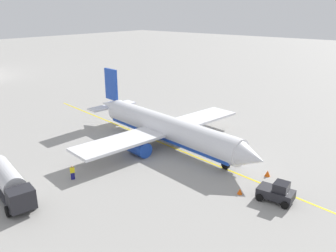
{
  "coord_description": "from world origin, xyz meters",
  "views": [
    {
      "loc": [
        30.21,
        -35.78,
        18.92
      ],
      "look_at": [
        0.0,
        0.0,
        3.0
      ],
      "focal_mm": 37.12,
      "sensor_mm": 36.0,
      "label": 1
    }
  ],
  "objects_px": {
    "fuel_tanker": "(9,182)",
    "pushback_tug": "(277,192)",
    "refueling_worker": "(72,173)",
    "safety_cone_wingtip": "(268,173)",
    "airplane": "(165,128)",
    "safety_cone_nose": "(240,191)"
  },
  "relations": [
    {
      "from": "fuel_tanker",
      "to": "safety_cone_wingtip",
      "type": "distance_m",
      "value": 28.9
    },
    {
      "from": "refueling_worker",
      "to": "safety_cone_wingtip",
      "type": "relative_size",
      "value": 2.33
    },
    {
      "from": "safety_cone_nose",
      "to": "safety_cone_wingtip",
      "type": "relative_size",
      "value": 0.85
    },
    {
      "from": "refueling_worker",
      "to": "safety_cone_wingtip",
      "type": "distance_m",
      "value": 22.94
    },
    {
      "from": "airplane",
      "to": "safety_cone_nose",
      "type": "height_order",
      "value": "airplane"
    },
    {
      "from": "airplane",
      "to": "pushback_tug",
      "type": "bearing_deg",
      "value": -13.43
    },
    {
      "from": "safety_cone_nose",
      "to": "safety_cone_wingtip",
      "type": "bearing_deg",
      "value": 85.77
    },
    {
      "from": "fuel_tanker",
      "to": "refueling_worker",
      "type": "distance_m",
      "value": 6.86
    },
    {
      "from": "pushback_tug",
      "to": "safety_cone_wingtip",
      "type": "distance_m",
      "value": 5.67
    },
    {
      "from": "airplane",
      "to": "refueling_worker",
      "type": "distance_m",
      "value": 15.35
    },
    {
      "from": "airplane",
      "to": "refueling_worker",
      "type": "xyz_separation_m",
      "value": [
        -1.22,
        -15.21,
        -1.73
      ]
    },
    {
      "from": "fuel_tanker",
      "to": "pushback_tug",
      "type": "distance_m",
      "value": 27.89
    },
    {
      "from": "pushback_tug",
      "to": "safety_cone_nose",
      "type": "xyz_separation_m",
      "value": [
        -3.57,
        -1.17,
        -0.7
      ]
    },
    {
      "from": "refueling_worker",
      "to": "safety_cone_wingtip",
      "type": "xyz_separation_m",
      "value": [
        17.03,
        15.36,
        -0.46
      ]
    },
    {
      "from": "safety_cone_wingtip",
      "to": "refueling_worker",
      "type": "bearing_deg",
      "value": -137.95
    },
    {
      "from": "safety_cone_nose",
      "to": "safety_cone_wingtip",
      "type": "xyz_separation_m",
      "value": [
        0.43,
        5.84,
        0.05
      ]
    },
    {
      "from": "airplane",
      "to": "pushback_tug",
      "type": "height_order",
      "value": "airplane"
    },
    {
      "from": "airplane",
      "to": "refueling_worker",
      "type": "relative_size",
      "value": 19.36
    },
    {
      "from": "airplane",
      "to": "safety_cone_nose",
      "type": "bearing_deg",
      "value": -20.31
    },
    {
      "from": "fuel_tanker",
      "to": "safety_cone_nose",
      "type": "height_order",
      "value": "fuel_tanker"
    },
    {
      "from": "airplane",
      "to": "fuel_tanker",
      "type": "relative_size",
      "value": 3.02
    },
    {
      "from": "refueling_worker",
      "to": "airplane",
      "type": "bearing_deg",
      "value": 85.41
    }
  ]
}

